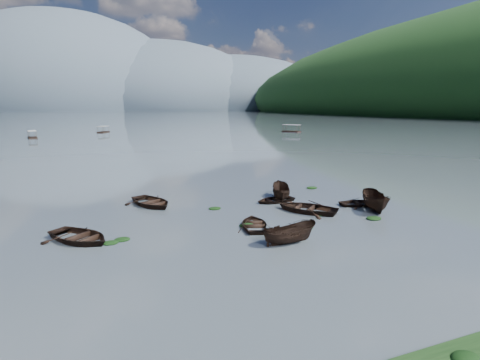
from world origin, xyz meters
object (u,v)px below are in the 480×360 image
object	(u,v)px
pontoon_left	(33,138)
pontoon_centre	(103,132)
rowboat_0	(80,241)
rowboat_3	(307,211)

from	to	relation	value
pontoon_left	pontoon_centre	distance (m)	25.85
rowboat_0	pontoon_left	xyz separation A→B (m)	(-14.68, 93.16, 0.00)
rowboat_3	pontoon_centre	size ratio (longest dim) A/B	0.96
rowboat_0	rowboat_3	world-z (taller)	rowboat_3
pontoon_left	pontoon_centre	bearing A→B (deg)	30.38
rowboat_3	pontoon_centre	xyz separation A→B (m)	(-13.19, 109.84, 0.00)
pontoon_left	pontoon_centre	xyz separation A→B (m)	(19.17, 17.35, 0.00)
rowboat_3	pontoon_left	bearing A→B (deg)	-110.75
rowboat_0	pontoon_centre	size ratio (longest dim) A/B	0.92
rowboat_3	pontoon_left	distance (m)	97.99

